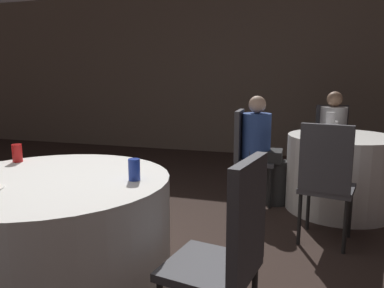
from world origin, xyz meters
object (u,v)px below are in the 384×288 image
object	(u,v)px
chair_far_north	(331,138)
bottle_far	(330,122)
table_far	(340,173)
person_blue_shirt	(264,151)
chair_near_east	(230,246)
soda_can_red	(17,153)
chair_far_west	(247,148)
chair_far_south	(326,175)
person_white_shirt	(333,141)
soda_can_blue	(134,170)
table_near	(56,240)

from	to	relation	value
chair_far_north	bottle_far	bearing A→B (deg)	81.74
table_far	person_blue_shirt	bearing A→B (deg)	-179.00
chair_far_north	chair_near_east	bearing A→B (deg)	76.73
chair_near_east	soda_can_red	size ratio (longest dim) A/B	8.08
soda_can_red	chair_far_west	bearing A→B (deg)	55.64
chair_far_north	chair_far_south	distance (m)	1.88
table_far	chair_far_west	distance (m)	0.97
table_far	chair_far_west	world-z (taller)	chair_far_west
person_white_shirt	soda_can_blue	bearing A→B (deg)	63.87
chair_far_south	soda_can_blue	distance (m)	1.59
table_near	person_white_shirt	size ratio (longest dim) A/B	1.16
table_near	person_blue_shirt	size ratio (longest dim) A/B	1.18
soda_can_blue	chair_far_west	bearing A→B (deg)	81.28
bottle_far	chair_far_west	bearing A→B (deg)	-163.42
table_far	person_blue_shirt	distance (m)	0.79
person_white_shirt	person_blue_shirt	bearing A→B (deg)	44.23
chair_near_east	person_white_shirt	bearing A→B (deg)	-1.25
chair_far_south	bottle_far	bearing A→B (deg)	97.80
chair_near_east	bottle_far	xyz separation A→B (m)	(0.54, 2.59, 0.28)
soda_can_blue	chair_far_south	bearing A→B (deg)	46.75
chair_far_north	chair_far_west	distance (m)	1.32
chair_far_south	person_blue_shirt	world-z (taller)	person_blue_shirt
person_white_shirt	soda_can_blue	distance (m)	3.10
soda_can_blue	soda_can_red	bearing A→B (deg)	169.11
chair_far_south	person_white_shirt	bearing A→B (deg)	96.33
table_far	person_white_shirt	bearing A→B (deg)	92.82
chair_near_east	person_blue_shirt	distance (m)	2.35
bottle_far	table_near	bearing A→B (deg)	-123.96
chair_near_east	chair_far_south	distance (m)	1.51
chair_far_west	bottle_far	xyz separation A→B (m)	(0.83, 0.25, 0.28)
table_far	chair_near_east	distance (m)	2.46
chair_far_north	soda_can_red	world-z (taller)	chair_far_north
chair_far_west	bottle_far	size ratio (longest dim) A/B	4.74
chair_far_west	person_blue_shirt	size ratio (longest dim) A/B	0.87
soda_can_blue	bottle_far	xyz separation A→B (m)	(1.15, 2.30, 0.04)
chair_far_north	person_white_shirt	xyz separation A→B (m)	(0.01, -0.18, -0.00)
chair_far_north	person_white_shirt	distance (m)	0.18
person_white_shirt	soda_can_blue	size ratio (longest dim) A/B	9.51
chair_far_south	chair_far_west	size ratio (longest dim) A/B	1.00
chair_near_east	bottle_far	size ratio (longest dim) A/B	4.74
table_far	chair_far_south	world-z (taller)	chair_far_south
table_near	chair_near_east	size ratio (longest dim) A/B	1.36
chair_far_west	bottle_far	distance (m)	0.91
chair_far_west	person_blue_shirt	bearing A→B (deg)	90.00
person_white_shirt	soda_can_red	world-z (taller)	person_white_shirt
person_blue_shirt	soda_can_red	world-z (taller)	person_blue_shirt
person_white_shirt	chair_near_east	bearing A→B (deg)	76.00
chair_far_west	soda_can_red	distance (m)	2.28
table_far	chair_near_east	xyz separation A→B (m)	(-0.66, -2.36, 0.20)
chair_far_north	person_blue_shirt	xyz separation A→B (m)	(-0.72, -0.96, -0.02)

